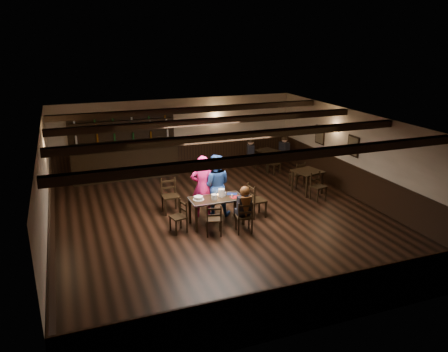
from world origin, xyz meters
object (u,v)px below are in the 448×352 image
object	(u,v)px
bar_counter	(125,158)
chair_near_right	(245,215)
cake	(198,198)
dining_table	(216,201)
chair_near_left	(214,218)
man_blue	(215,185)
woman_pink	(202,187)

from	to	relation	value
bar_counter	chair_near_right	bearing A→B (deg)	-69.04
chair_near_right	cake	bearing A→B (deg)	138.47
dining_table	chair_near_right	world-z (taller)	chair_near_right
chair_near_left	bar_counter	world-z (taller)	bar_counter
chair_near_right	bar_counter	bearing A→B (deg)	110.96
dining_table	cake	xyz separation A→B (m)	(-0.49, 0.06, 0.13)
chair_near_right	man_blue	world-z (taller)	man_blue
dining_table	bar_counter	bearing A→B (deg)	109.13
chair_near_left	dining_table	bearing A→B (deg)	65.21
chair_near_left	man_blue	distance (m)	1.45
chair_near_right	woman_pink	world-z (taller)	woman_pink
chair_near_left	cake	xyz separation A→B (m)	(-0.18, 0.72, 0.29)
chair_near_right	cake	distance (m)	1.32
woman_pink	cake	xyz separation A→B (m)	(-0.30, -0.57, -0.10)
dining_table	chair_near_right	size ratio (longest dim) A/B	1.65
chair_near_left	cake	distance (m)	0.80
dining_table	chair_near_left	distance (m)	0.75
chair_near_left	chair_near_right	distance (m)	0.80
dining_table	chair_near_right	xyz separation A→B (m)	(0.48, -0.80, -0.15)
dining_table	cake	distance (m)	0.51
bar_counter	woman_pink	bearing A→B (deg)	-70.51
chair_near_right	man_blue	bearing A→B (deg)	101.27
chair_near_right	woman_pink	bearing A→B (deg)	115.18
dining_table	man_blue	xyz separation A→B (m)	(0.20, 0.64, 0.22)
bar_counter	dining_table	bearing A→B (deg)	-70.87
man_blue	chair_near_right	bearing A→B (deg)	121.05
chair_near_left	man_blue	xyz separation A→B (m)	(0.50, 1.30, 0.39)
chair_near_left	bar_counter	bearing A→B (deg)	104.08
chair_near_left	woman_pink	distance (m)	1.35
cake	bar_counter	xyz separation A→B (m)	(-1.22, 4.85, -0.07)
woman_pink	man_blue	size ratio (longest dim) A/B	1.01
dining_table	bar_counter	world-z (taller)	bar_counter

